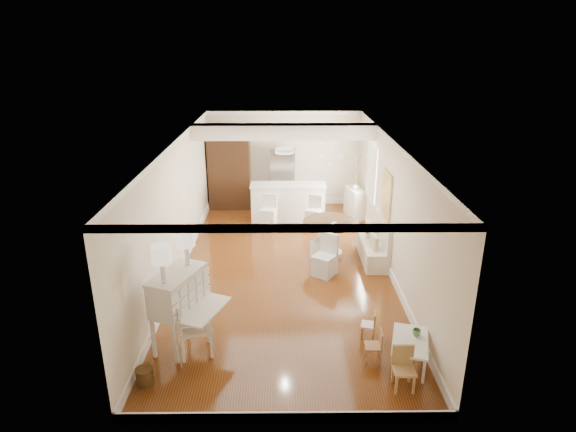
{
  "coord_description": "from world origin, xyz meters",
  "views": [
    {
      "loc": [
        -0.02,
        -9.46,
        4.73
      ],
      "look_at": [
        0.07,
        0.3,
        1.14
      ],
      "focal_mm": 30.0,
      "sensor_mm": 36.0,
      "label": 1
    }
  ],
  "objects_px": {
    "secretary_bureau": "(180,309)",
    "wicker_basket": "(145,376)",
    "kids_chair_a": "(373,346)",
    "sideboard": "(355,203)",
    "kids_chair_b": "(368,324)",
    "bar_stool_right": "(313,213)",
    "kids_chair_c": "(404,369)",
    "dining_table": "(330,239)",
    "kids_table": "(409,352)",
    "slip_chair_far": "(323,241)",
    "pantry_cabinet": "(230,170)",
    "bar_stool_left": "(269,213)",
    "gustavian_armchair": "(195,326)",
    "slip_chair_near": "(324,256)",
    "fridge": "(295,178)",
    "breakfast_counter": "(288,202)"
  },
  "relations": [
    {
      "from": "bar_stool_left",
      "to": "pantry_cabinet",
      "type": "relative_size",
      "value": 0.41
    },
    {
      "from": "dining_table",
      "to": "bar_stool_left",
      "type": "height_order",
      "value": "bar_stool_left"
    },
    {
      "from": "kids_chair_b",
      "to": "fridge",
      "type": "distance_m",
      "value": 6.83
    },
    {
      "from": "kids_chair_c",
      "to": "sideboard",
      "type": "xyz_separation_m",
      "value": [
        0.31,
        7.18,
        0.08
      ]
    },
    {
      "from": "secretary_bureau",
      "to": "kids_table",
      "type": "relative_size",
      "value": 1.49
    },
    {
      "from": "kids_chair_b",
      "to": "kids_chair_c",
      "type": "height_order",
      "value": "kids_chair_c"
    },
    {
      "from": "wicker_basket",
      "to": "pantry_cabinet",
      "type": "xyz_separation_m",
      "value": [
        0.45,
        7.87,
        1.02
      ]
    },
    {
      "from": "gustavian_armchair",
      "to": "kids_chair_c",
      "type": "height_order",
      "value": "gustavian_armchair"
    },
    {
      "from": "kids_chair_b",
      "to": "pantry_cabinet",
      "type": "xyz_separation_m",
      "value": [
        -2.99,
        6.74,
        0.9
      ]
    },
    {
      "from": "kids_chair_a",
      "to": "sideboard",
      "type": "relative_size",
      "value": 0.63
    },
    {
      "from": "kids_chair_b",
      "to": "kids_chair_c",
      "type": "relative_size",
      "value": 0.77
    },
    {
      "from": "bar_stool_right",
      "to": "wicker_basket",
      "type": "bearing_deg",
      "value": -93.89
    },
    {
      "from": "dining_table",
      "to": "bar_stool_right",
      "type": "relative_size",
      "value": 1.35
    },
    {
      "from": "gustavian_armchair",
      "to": "bar_stool_left",
      "type": "xyz_separation_m",
      "value": [
        1.01,
        5.26,
        -0.01
      ]
    },
    {
      "from": "kids_chair_a",
      "to": "bar_stool_right",
      "type": "xyz_separation_m",
      "value": [
        -0.61,
        5.49,
        0.19
      ]
    },
    {
      "from": "gustavian_armchair",
      "to": "slip_chair_far",
      "type": "bearing_deg",
      "value": -48.57
    },
    {
      "from": "kids_chair_c",
      "to": "slip_chair_far",
      "type": "relative_size",
      "value": 0.73
    },
    {
      "from": "gustavian_armchair",
      "to": "pantry_cabinet",
      "type": "height_order",
      "value": "pantry_cabinet"
    },
    {
      "from": "kids_table",
      "to": "kids_chair_a",
      "type": "distance_m",
      "value": 0.55
    },
    {
      "from": "dining_table",
      "to": "bar_stool_left",
      "type": "xyz_separation_m",
      "value": [
        -1.46,
        1.62,
        0.05
      ]
    },
    {
      "from": "sideboard",
      "to": "slip_chair_far",
      "type": "bearing_deg",
      "value": -124.89
    },
    {
      "from": "kids_chair_c",
      "to": "secretary_bureau",
      "type": "bearing_deg",
      "value": 162.12
    },
    {
      "from": "fridge",
      "to": "gustavian_armchair",
      "type": "bearing_deg",
      "value": -103.69
    },
    {
      "from": "secretary_bureau",
      "to": "gustavian_armchair",
      "type": "distance_m",
      "value": 0.39
    },
    {
      "from": "bar_stool_right",
      "to": "fridge",
      "type": "distance_m",
      "value": 1.94
    },
    {
      "from": "pantry_cabinet",
      "to": "bar_stool_left",
      "type": "bearing_deg",
      "value": -57.57
    },
    {
      "from": "secretary_bureau",
      "to": "wicker_basket",
      "type": "xyz_separation_m",
      "value": [
        -0.35,
        -0.98,
        -0.53
      ]
    },
    {
      "from": "kids_chair_c",
      "to": "bar_stool_right",
      "type": "distance_m",
      "value": 6.21
    },
    {
      "from": "slip_chair_near",
      "to": "bar_stool_left",
      "type": "relative_size",
      "value": 0.94
    },
    {
      "from": "wicker_basket",
      "to": "slip_chair_near",
      "type": "bearing_deg",
      "value": 49.95
    },
    {
      "from": "secretary_bureau",
      "to": "gustavian_armchair",
      "type": "xyz_separation_m",
      "value": [
        0.27,
        -0.23,
        -0.17
      ]
    },
    {
      "from": "kids_chair_c",
      "to": "dining_table",
      "type": "xyz_separation_m",
      "value": [
        -0.64,
        4.52,
        0.1
      ]
    },
    {
      "from": "kids_table",
      "to": "kids_chair_c",
      "type": "bearing_deg",
      "value": -111.61
    },
    {
      "from": "dining_table",
      "to": "sideboard",
      "type": "xyz_separation_m",
      "value": [
        0.95,
        2.65,
        -0.02
      ]
    },
    {
      "from": "kids_table",
      "to": "fridge",
      "type": "distance_m",
      "value": 7.63
    },
    {
      "from": "kids_table",
      "to": "slip_chair_near",
      "type": "xyz_separation_m",
      "value": [
        -1.06,
        3.03,
        0.23
      ]
    },
    {
      "from": "breakfast_counter",
      "to": "bar_stool_left",
      "type": "relative_size",
      "value": 2.16
    },
    {
      "from": "kids_table",
      "to": "slip_chair_near",
      "type": "relative_size",
      "value": 0.98
    },
    {
      "from": "wicker_basket",
      "to": "sideboard",
      "type": "distance_m",
      "value": 8.13
    },
    {
      "from": "kids_chair_c",
      "to": "bar_stool_left",
      "type": "relative_size",
      "value": 0.68
    },
    {
      "from": "kids_table",
      "to": "fridge",
      "type": "relative_size",
      "value": 0.49
    },
    {
      "from": "dining_table",
      "to": "slip_chair_near",
      "type": "distance_m",
      "value": 0.98
    },
    {
      "from": "kids_chair_b",
      "to": "bar_stool_right",
      "type": "xyz_separation_m",
      "value": [
        -0.64,
        4.87,
        0.21
      ]
    },
    {
      "from": "kids_chair_c",
      "to": "slip_chair_near",
      "type": "distance_m",
      "value": 3.67
    },
    {
      "from": "kids_table",
      "to": "slip_chair_far",
      "type": "height_order",
      "value": "slip_chair_far"
    },
    {
      "from": "kids_chair_b",
      "to": "bar_stool_right",
      "type": "distance_m",
      "value": 4.91
    },
    {
      "from": "dining_table",
      "to": "sideboard",
      "type": "distance_m",
      "value": 2.82
    },
    {
      "from": "kids_chair_b",
      "to": "bar_stool_right",
      "type": "relative_size",
      "value": 0.54
    },
    {
      "from": "kids_chair_c",
      "to": "wicker_basket",
      "type": "bearing_deg",
      "value": 178.2
    },
    {
      "from": "kids_chair_c",
      "to": "sideboard",
      "type": "bearing_deg",
      "value": 87.74
    }
  ]
}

